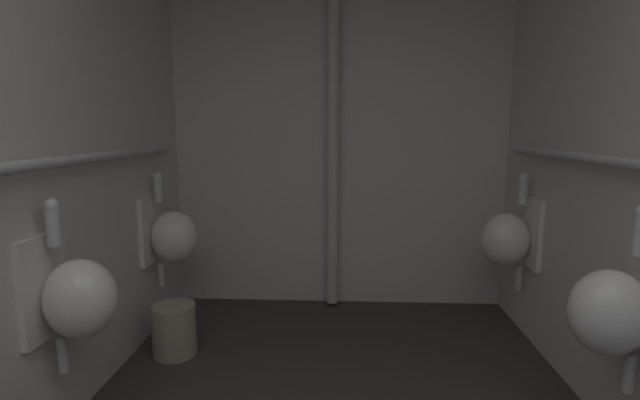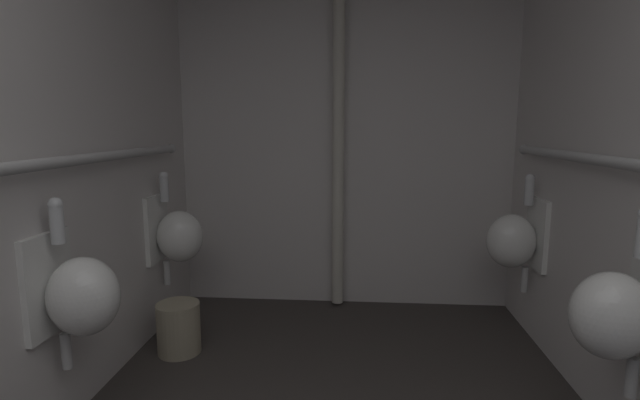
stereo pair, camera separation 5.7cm
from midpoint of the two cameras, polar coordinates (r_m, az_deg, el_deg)
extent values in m
cube|color=silver|center=(2.23, -33.56, 5.64)|extent=(0.06, 3.53, 2.57)
cube|color=silver|center=(3.53, 1.92, 7.85)|extent=(2.58, 0.06, 2.57)
ellipsoid|color=white|center=(2.25, -27.74, -10.61)|extent=(0.30, 0.26, 0.34)
cube|color=white|center=(2.31, -31.18, -9.04)|extent=(0.03, 0.30, 0.44)
cylinder|color=silver|center=(2.22, -30.33, -2.77)|extent=(0.06, 0.06, 0.16)
sphere|color=silver|center=(2.20, -30.51, -0.60)|extent=(0.06, 0.06, 0.06)
cylinder|color=#B2B2B2|center=(2.39, -29.43, -16.04)|extent=(0.04, 0.04, 0.16)
ellipsoid|color=white|center=(3.20, -17.78, -4.32)|extent=(0.30, 0.26, 0.34)
cube|color=white|center=(3.25, -20.39, -3.37)|extent=(0.03, 0.30, 0.44)
cylinder|color=silver|center=(3.18, -19.57, 1.18)|extent=(0.06, 0.06, 0.16)
sphere|color=silver|center=(3.17, -19.65, 2.71)|extent=(0.06, 0.06, 0.06)
cylinder|color=#B2B2B2|center=(3.30, -19.21, -8.49)|extent=(0.04, 0.04, 0.16)
ellipsoid|color=white|center=(2.16, 31.04, -11.64)|extent=(0.30, 0.26, 0.34)
cylinder|color=#B2B2B2|center=(2.30, 32.81, -17.27)|extent=(0.04, 0.04, 0.16)
ellipsoid|color=white|center=(3.20, 21.14, -4.51)|extent=(0.30, 0.26, 0.34)
cube|color=white|center=(3.24, 23.80, -3.60)|extent=(0.03, 0.30, 0.44)
cylinder|color=silver|center=(3.17, 23.01, 0.97)|extent=(0.06, 0.06, 0.16)
sphere|color=silver|center=(3.16, 23.10, 2.50)|extent=(0.06, 0.06, 0.06)
cylinder|color=#B2B2B2|center=(3.30, 22.56, -8.71)|extent=(0.04, 0.04, 0.16)
cylinder|color=#B2B2B2|center=(2.18, -31.59, 3.68)|extent=(0.05, 2.64, 0.05)
sphere|color=#B2B2B2|center=(3.35, -18.82, 5.96)|extent=(0.06, 0.06, 0.06)
sphere|color=#B2B2B2|center=(3.35, 22.43, 5.75)|extent=(0.06, 0.06, 0.06)
cylinder|color=beige|center=(3.43, 1.10, 7.81)|extent=(0.09, 0.09, 2.52)
cylinder|color=#9E937A|center=(3.04, -17.84, -14.80)|extent=(0.26, 0.26, 0.31)
camera|label=1|loc=(0.03, -87.22, 0.44)|focal=26.27mm
camera|label=2|loc=(0.03, 92.78, -0.44)|focal=26.27mm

